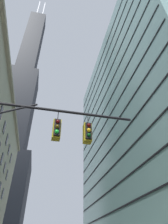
{
  "coord_description": "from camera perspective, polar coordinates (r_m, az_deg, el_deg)",
  "views": [
    {
      "loc": [
        -3.1,
        -6.0,
        1.63
      ],
      "look_at": [
        3.83,
        25.52,
        24.9
      ],
      "focal_mm": 31.47,
      "sensor_mm": 36.0,
      "label": 1
    }
  ],
  "objects": [
    {
      "name": "dark_skyscraper",
      "position": [
        106.77,
        -20.58,
        -4.79
      ],
      "size": [
        25.8,
        25.8,
        185.91
      ],
      "color": "black",
      "rests_on": "ground"
    },
    {
      "name": "glass_office_midrise",
      "position": [
        51.75,
        15.38,
        -3.2
      ],
      "size": [
        16.74,
        53.99,
        56.85
      ],
      "color": "gray",
      "rests_on": "ground"
    },
    {
      "name": "traffic_signal_mast",
      "position": [
        9.3,
        -16.22,
        -8.5
      ],
      "size": [
        8.69,
        0.63,
        7.75
      ],
      "color": "black",
      "rests_on": "sidewalk_left"
    }
  ]
}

